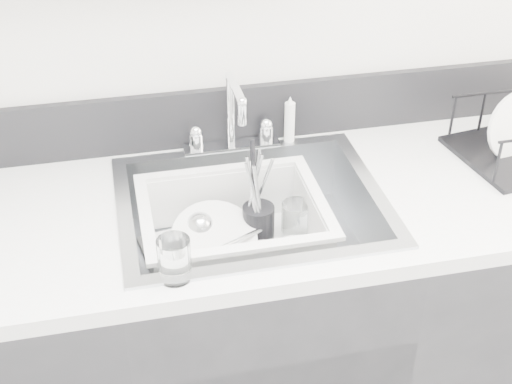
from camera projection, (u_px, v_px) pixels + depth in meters
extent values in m
cube|color=silver|center=(225.00, 6.00, 1.75)|extent=(3.50, 0.02, 2.60)
cube|color=#252528|center=(252.00, 343.00, 1.98)|extent=(3.20, 0.62, 0.88)
cube|color=white|center=(252.00, 208.00, 1.73)|extent=(3.20, 0.62, 0.04)
cube|color=black|center=(228.00, 115.00, 1.91)|extent=(3.20, 0.02, 0.16)
cube|color=silver|center=(232.00, 146.00, 1.92)|extent=(0.26, 0.06, 0.02)
cylinder|color=silver|center=(196.00, 141.00, 1.89)|extent=(0.04, 0.04, 0.05)
cylinder|color=silver|center=(266.00, 134.00, 1.92)|extent=(0.04, 0.04, 0.05)
cylinder|color=silver|center=(231.00, 113.00, 1.86)|extent=(0.02, 0.02, 0.20)
cylinder|color=silver|center=(236.00, 88.00, 1.74)|extent=(0.02, 0.15, 0.02)
cylinder|color=white|center=(290.00, 120.00, 1.91)|extent=(0.03, 0.03, 0.14)
cylinder|color=white|center=(219.00, 252.00, 1.78)|extent=(0.23, 0.23, 0.01)
cylinder|color=white|center=(220.00, 246.00, 1.78)|extent=(0.22, 0.22, 0.01)
cylinder|color=white|center=(214.00, 238.00, 1.76)|extent=(0.26, 0.25, 0.09)
cylinder|color=black|center=(258.00, 224.00, 1.81)|extent=(0.08, 0.08, 0.10)
cylinder|color=silver|center=(253.00, 192.00, 1.77)|extent=(0.01, 0.05, 0.20)
cylinder|color=silver|center=(265.00, 198.00, 1.76)|extent=(0.02, 0.04, 0.18)
cylinder|color=black|center=(254.00, 186.00, 1.75)|extent=(0.01, 0.06, 0.22)
cylinder|color=white|center=(296.00, 221.00, 1.82)|extent=(0.09, 0.09, 0.11)
cylinder|color=white|center=(174.00, 259.00, 1.46)|extent=(0.08, 0.08, 0.10)
imported|color=white|center=(297.00, 255.00, 1.76)|extent=(0.15, 0.15, 0.04)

